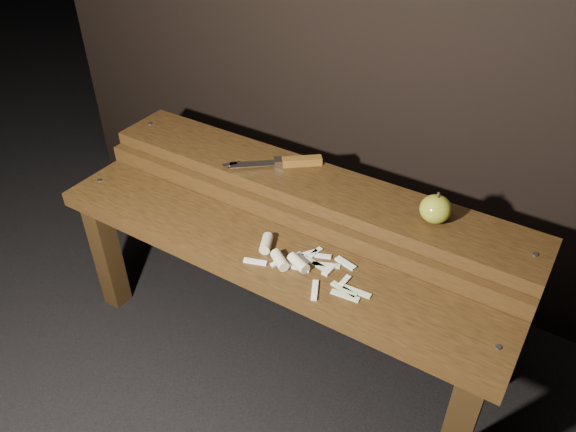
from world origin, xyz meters
The scene contains 6 objects.
ground centered at (0.00, 0.00, 0.00)m, with size 60.00×60.00×0.00m, color black.
bench_front_tier centered at (0.00, -0.06, 0.35)m, with size 1.20×0.20×0.42m.
bench_rear_tier centered at (0.00, 0.17, 0.41)m, with size 1.20×0.21×0.50m.
apple centered at (0.33, 0.17, 0.53)m, with size 0.07×0.07×0.08m.
knife centered at (-0.08, 0.19, 0.51)m, with size 0.22×0.18×0.02m.
apple_scraps centered at (0.09, -0.05, 0.43)m, with size 0.31×0.16×0.03m.
Camera 1 is at (0.60, -0.89, 1.30)m, focal length 35.00 mm.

